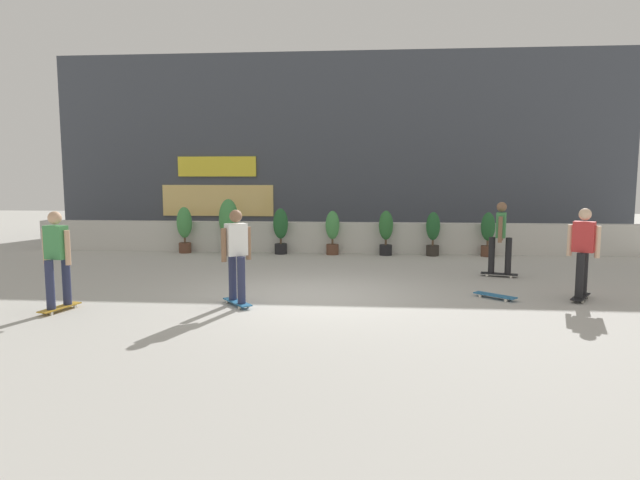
{
  "coord_description": "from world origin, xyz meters",
  "views": [
    {
      "loc": [
        0.97,
        -10.24,
        2.29
      ],
      "look_at": [
        0.0,
        1.5,
        0.9
      ],
      "focal_mm": 30.86,
      "sensor_mm": 36.0,
      "label": 1
    }
  ],
  "objects_px": {
    "potted_plant_5": "(433,232)",
    "potted_plant_6": "(488,232)",
    "potted_plant_3": "(332,231)",
    "potted_plant_4": "(386,231)",
    "skater_by_wall_left": "(236,253)",
    "skater_by_wall_right": "(583,250)",
    "skater_foreground": "(501,235)",
    "skateboard_near_camera": "(495,295)",
    "skater_mid_plaza": "(57,256)",
    "potted_plant_0": "(184,227)",
    "potted_plant_2": "(281,228)",
    "potted_plant_1": "(229,222)"
  },
  "relations": [
    {
      "from": "potted_plant_2",
      "to": "skater_foreground",
      "type": "distance_m",
      "value": 6.37
    },
    {
      "from": "potted_plant_0",
      "to": "skater_by_wall_left",
      "type": "bearing_deg",
      "value": -64.36
    },
    {
      "from": "potted_plant_5",
      "to": "skater_by_wall_left",
      "type": "xyz_separation_m",
      "value": [
        -4.17,
        -6.44,
        0.26
      ]
    },
    {
      "from": "potted_plant_1",
      "to": "skateboard_near_camera",
      "type": "relative_size",
      "value": 2.19
    },
    {
      "from": "potted_plant_6",
      "to": "skater_by_wall_left",
      "type": "relative_size",
      "value": 0.74
    },
    {
      "from": "potted_plant_3",
      "to": "skater_mid_plaza",
      "type": "relative_size",
      "value": 0.75
    },
    {
      "from": "skateboard_near_camera",
      "to": "skater_by_wall_right",
      "type": "bearing_deg",
      "value": 0.69
    },
    {
      "from": "potted_plant_0",
      "to": "skater_by_wall_left",
      "type": "xyz_separation_m",
      "value": [
        3.09,
        -6.44,
        0.17
      ]
    },
    {
      "from": "skater_foreground",
      "to": "skateboard_near_camera",
      "type": "relative_size",
      "value": 2.31
    },
    {
      "from": "skater_by_wall_left",
      "to": "skater_mid_plaza",
      "type": "bearing_deg",
      "value": -167.56
    },
    {
      "from": "potted_plant_0",
      "to": "skater_by_wall_left",
      "type": "relative_size",
      "value": 0.8
    },
    {
      "from": "potted_plant_1",
      "to": "skater_mid_plaza",
      "type": "bearing_deg",
      "value": -99.2
    },
    {
      "from": "potted_plant_0",
      "to": "potted_plant_5",
      "type": "bearing_deg",
      "value": 0.0
    },
    {
      "from": "skateboard_near_camera",
      "to": "potted_plant_0",
      "type": "bearing_deg",
      "value": 144.62
    },
    {
      "from": "skater_by_wall_left",
      "to": "skateboard_near_camera",
      "type": "xyz_separation_m",
      "value": [
        4.67,
        0.93,
        -0.88
      ]
    },
    {
      "from": "skateboard_near_camera",
      "to": "potted_plant_5",
      "type": "bearing_deg",
      "value": 95.16
    },
    {
      "from": "potted_plant_2",
      "to": "potted_plant_6",
      "type": "relative_size",
      "value": 1.06
    },
    {
      "from": "potted_plant_6",
      "to": "skater_foreground",
      "type": "xyz_separation_m",
      "value": [
        -0.42,
        -3.19,
        0.26
      ]
    },
    {
      "from": "potted_plant_5",
      "to": "skater_by_wall_right",
      "type": "bearing_deg",
      "value": -69.58
    },
    {
      "from": "skater_by_wall_left",
      "to": "skater_mid_plaza",
      "type": "height_order",
      "value": "same"
    },
    {
      "from": "potted_plant_1",
      "to": "potted_plant_6",
      "type": "height_order",
      "value": "potted_plant_1"
    },
    {
      "from": "potted_plant_0",
      "to": "potted_plant_6",
      "type": "height_order",
      "value": "potted_plant_0"
    },
    {
      "from": "potted_plant_0",
      "to": "potted_plant_2",
      "type": "height_order",
      "value": "potted_plant_0"
    },
    {
      "from": "potted_plant_0",
      "to": "potted_plant_1",
      "type": "relative_size",
      "value": 0.85
    },
    {
      "from": "skater_by_wall_right",
      "to": "skater_foreground",
      "type": "xyz_separation_m",
      "value": [
        -0.93,
        2.3,
        0.0
      ]
    },
    {
      "from": "potted_plant_5",
      "to": "skater_by_wall_left",
      "type": "bearing_deg",
      "value": -122.91
    },
    {
      "from": "skater_mid_plaza",
      "to": "potted_plant_1",
      "type": "bearing_deg",
      "value": 80.8
    },
    {
      "from": "skater_by_wall_right",
      "to": "skater_mid_plaza",
      "type": "xyz_separation_m",
      "value": [
        -9.12,
        -1.59,
        0.0
      ]
    },
    {
      "from": "skater_by_wall_right",
      "to": "skater_mid_plaza",
      "type": "bearing_deg",
      "value": -170.11
    },
    {
      "from": "potted_plant_5",
      "to": "skater_by_wall_left",
      "type": "relative_size",
      "value": 0.74
    },
    {
      "from": "potted_plant_4",
      "to": "skater_by_wall_left",
      "type": "bearing_deg",
      "value": -113.75
    },
    {
      "from": "skater_by_wall_right",
      "to": "skater_mid_plaza",
      "type": "relative_size",
      "value": 1.0
    },
    {
      "from": "potted_plant_1",
      "to": "skater_by_wall_right",
      "type": "height_order",
      "value": "skater_by_wall_right"
    },
    {
      "from": "potted_plant_2",
      "to": "potted_plant_4",
      "type": "distance_m",
      "value": 3.05
    },
    {
      "from": "skater_mid_plaza",
      "to": "potted_plant_3",
      "type": "bearing_deg",
      "value": 59.31
    },
    {
      "from": "potted_plant_0",
      "to": "potted_plant_6",
      "type": "distance_m",
      "value": 8.8
    },
    {
      "from": "skater_by_wall_right",
      "to": "skateboard_near_camera",
      "type": "distance_m",
      "value": 1.78
    },
    {
      "from": "skater_by_wall_right",
      "to": "potted_plant_2",
      "type": "bearing_deg",
      "value": 139.51
    },
    {
      "from": "potted_plant_1",
      "to": "potted_plant_4",
      "type": "distance_m",
      "value": 4.6
    },
    {
      "from": "potted_plant_3",
      "to": "potted_plant_6",
      "type": "xyz_separation_m",
      "value": [
        4.41,
        0.0,
        -0.02
      ]
    },
    {
      "from": "potted_plant_5",
      "to": "potted_plant_6",
      "type": "height_order",
      "value": "same"
    },
    {
      "from": "potted_plant_5",
      "to": "potted_plant_6",
      "type": "relative_size",
      "value": 1.0
    },
    {
      "from": "skater_mid_plaza",
      "to": "skateboard_near_camera",
      "type": "height_order",
      "value": "skater_mid_plaza"
    },
    {
      "from": "potted_plant_2",
      "to": "potted_plant_3",
      "type": "distance_m",
      "value": 1.52
    },
    {
      "from": "potted_plant_0",
      "to": "skateboard_near_camera",
      "type": "relative_size",
      "value": 1.86
    },
    {
      "from": "potted_plant_3",
      "to": "skater_by_wall_right",
      "type": "relative_size",
      "value": 0.75
    },
    {
      "from": "potted_plant_5",
      "to": "skater_mid_plaza",
      "type": "bearing_deg",
      "value": -134.97
    },
    {
      "from": "potted_plant_1",
      "to": "skater_by_wall_right",
      "type": "relative_size",
      "value": 0.95
    },
    {
      "from": "potted_plant_3",
      "to": "skater_foreground",
      "type": "height_order",
      "value": "skater_foreground"
    },
    {
      "from": "potted_plant_2",
      "to": "potted_plant_6",
      "type": "distance_m",
      "value": 5.92
    }
  ]
}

